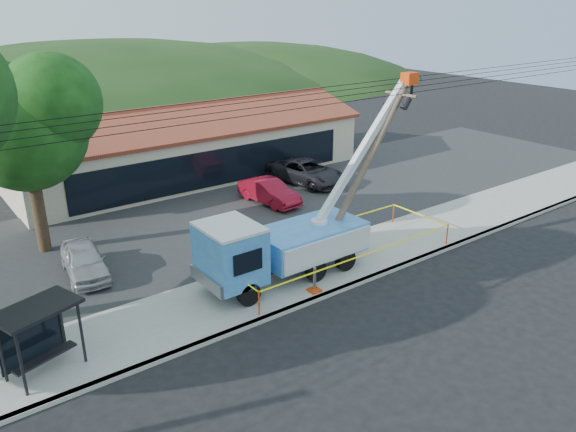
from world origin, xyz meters
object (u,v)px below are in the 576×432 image
Objects in this scene: car_dark at (306,184)px; utility_truck at (280,243)px; car_silver at (87,277)px; car_red at (269,205)px; leaning_pole at (367,163)px; bus_shelter at (36,323)px.

utility_truck is at bearing -142.30° from car_dark.
car_dark reaches higher than car_silver.
utility_truck is at bearing -127.83° from car_red.
car_silver is at bearing 153.90° from leaning_pole.
utility_truck is at bearing 177.96° from leaning_pole.
utility_truck is 1.36× the size of leaning_pole.
leaning_pole is 1.45× the size of car_dark.
car_red is (14.36, 8.33, -1.81)m from bus_shelter.
car_silver is 11.51m from car_red.
car_red is (11.20, 2.64, 0.00)m from car_silver.
leaning_pole is at bearing -98.58° from car_red.
car_dark is (15.15, 4.29, 0.00)m from car_silver.
bus_shelter is at bearing -155.68° from car_red.
bus_shelter is (-9.50, -0.56, 0.12)m from utility_truck.
utility_truck reaches higher than leaning_pole.
car_red is (4.86, 7.77, -1.69)m from utility_truck.
car_silver is 0.73× the size of car_dark.
bus_shelter is at bearing -178.37° from leaning_pole.
car_silver is at bearing 140.97° from utility_truck.
leaning_pole reaches higher than car_silver.
utility_truck is 2.70× the size of car_silver.
leaning_pole is at bearing -18.19° from car_silver.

